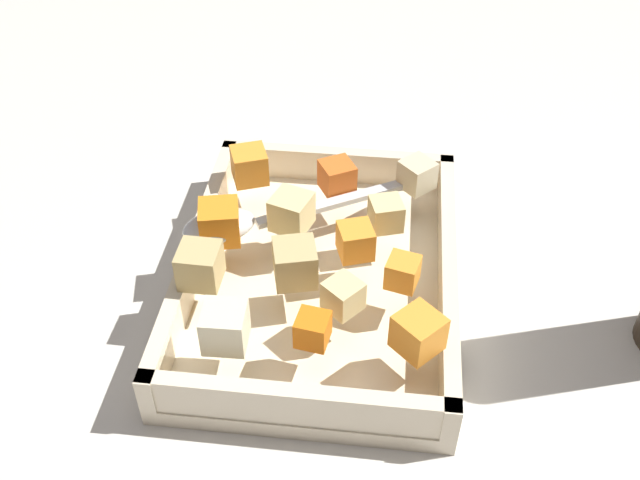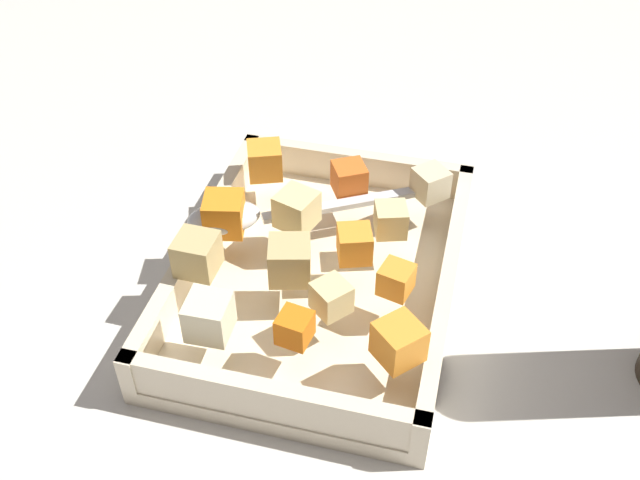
# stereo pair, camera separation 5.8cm
# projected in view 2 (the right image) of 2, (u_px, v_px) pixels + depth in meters

# --- Properties ---
(ground_plane) EXTENTS (4.00, 4.00, 0.00)m
(ground_plane) POSITION_uv_depth(u_px,v_px,m) (326.00, 293.00, 0.61)
(ground_plane) COLOR beige
(baking_dish) EXTENTS (0.29, 0.22, 0.05)m
(baking_dish) POSITION_uv_depth(u_px,v_px,m) (320.00, 278.00, 0.61)
(baking_dish) COLOR beige
(baking_dish) RESTS_ON ground_plane
(carrot_chunk_front_center) EXTENTS (0.03, 0.03, 0.02)m
(carrot_chunk_front_center) POSITION_uv_depth(u_px,v_px,m) (289.00, 326.00, 0.51)
(carrot_chunk_front_center) COLOR orange
(carrot_chunk_front_center) RESTS_ON baking_dish
(carrot_chunk_far_left) EXTENTS (0.04, 0.04, 0.03)m
(carrot_chunk_far_left) POSITION_uv_depth(u_px,v_px,m) (265.00, 160.00, 0.65)
(carrot_chunk_far_left) COLOR orange
(carrot_chunk_far_left) RESTS_ON baking_dish
(carrot_chunk_corner_sw) EXTENTS (0.04, 0.04, 0.03)m
(carrot_chunk_corner_sw) POSITION_uv_depth(u_px,v_px,m) (224.00, 214.00, 0.59)
(carrot_chunk_corner_sw) COLOR orange
(carrot_chunk_corner_sw) RESTS_ON baking_dish
(carrot_chunk_corner_se) EXTENTS (0.04, 0.04, 0.03)m
(carrot_chunk_corner_se) POSITION_uv_depth(u_px,v_px,m) (348.00, 178.00, 0.63)
(carrot_chunk_corner_se) COLOR orange
(carrot_chunk_corner_se) RESTS_ON baking_dish
(carrot_chunk_rim_edge) EXTENTS (0.04, 0.04, 0.03)m
(carrot_chunk_rim_edge) POSITION_uv_depth(u_px,v_px,m) (399.00, 342.00, 0.49)
(carrot_chunk_rim_edge) COLOR orange
(carrot_chunk_rim_edge) RESTS_ON baking_dish
(carrot_chunk_heap_side) EXTENTS (0.03, 0.03, 0.03)m
(carrot_chunk_heap_side) POSITION_uv_depth(u_px,v_px,m) (354.00, 245.00, 0.57)
(carrot_chunk_heap_side) COLOR orange
(carrot_chunk_heap_side) RESTS_ON baking_dish
(carrot_chunk_near_left) EXTENTS (0.03, 0.03, 0.02)m
(carrot_chunk_near_left) POSITION_uv_depth(u_px,v_px,m) (396.00, 280.00, 0.54)
(carrot_chunk_near_left) COLOR orange
(carrot_chunk_near_left) RESTS_ON baking_dish
(potato_chunk_mid_right) EXTENTS (0.04, 0.04, 0.03)m
(potato_chunk_mid_right) POSITION_uv_depth(u_px,v_px,m) (430.00, 183.00, 0.63)
(potato_chunk_mid_right) COLOR beige
(potato_chunk_mid_right) RESTS_ON baking_dish
(potato_chunk_mid_left) EXTENTS (0.03, 0.03, 0.03)m
(potato_chunk_mid_left) POSITION_uv_depth(u_px,v_px,m) (391.00, 220.00, 0.59)
(potato_chunk_mid_left) COLOR #E0CC89
(potato_chunk_mid_left) RESTS_ON baking_dish
(potato_chunk_corner_nw) EXTENTS (0.04, 0.04, 0.03)m
(potato_chunk_corner_nw) POSITION_uv_depth(u_px,v_px,m) (290.00, 261.00, 0.55)
(potato_chunk_corner_nw) COLOR tan
(potato_chunk_corner_nw) RESTS_ON baking_dish
(potato_chunk_near_spoon) EXTENTS (0.04, 0.04, 0.03)m
(potato_chunk_near_spoon) POSITION_uv_depth(u_px,v_px,m) (297.00, 209.00, 0.60)
(potato_chunk_near_spoon) COLOR #E0CC89
(potato_chunk_near_spoon) RESTS_ON baking_dish
(potato_chunk_corner_ne) EXTENTS (0.03, 0.03, 0.02)m
(potato_chunk_corner_ne) POSITION_uv_depth(u_px,v_px,m) (331.00, 297.00, 0.53)
(potato_chunk_corner_ne) COLOR #E0CC89
(potato_chunk_corner_ne) RESTS_ON baking_dish
(potato_chunk_far_right) EXTENTS (0.03, 0.03, 0.03)m
(potato_chunk_far_right) POSITION_uv_depth(u_px,v_px,m) (209.00, 317.00, 0.51)
(potato_chunk_far_right) COLOR beige
(potato_chunk_far_right) RESTS_ON baking_dish
(potato_chunk_back_center) EXTENTS (0.03, 0.03, 0.03)m
(potato_chunk_back_center) POSITION_uv_depth(u_px,v_px,m) (197.00, 254.00, 0.56)
(potato_chunk_back_center) COLOR tan
(potato_chunk_back_center) RESTS_ON baking_dish
(serving_spoon) EXTENTS (0.12, 0.19, 0.02)m
(serving_spoon) POSITION_uv_depth(u_px,v_px,m) (240.00, 216.00, 0.60)
(serving_spoon) COLOR silver
(serving_spoon) RESTS_ON baking_dish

